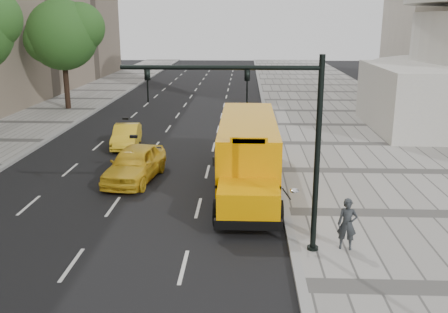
{
  "coord_description": "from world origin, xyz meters",
  "views": [
    {
      "loc": [
        4.34,
        -23.87,
        7.39
      ],
      "look_at": [
        3.5,
        -4.0,
        1.9
      ],
      "focal_mm": 40.0,
      "sensor_mm": 36.0,
      "label": 1
    }
  ],
  "objects_px": {
    "taxi_far": "(126,136)",
    "traffic_signal": "(272,131)",
    "tree_c": "(64,34)",
    "taxi_near": "(135,164)",
    "pedestrian": "(347,224)",
    "school_bus": "(248,147)"
  },
  "relations": [
    {
      "from": "school_bus",
      "to": "pedestrian",
      "type": "relative_size",
      "value": 6.75
    },
    {
      "from": "school_bus",
      "to": "pedestrian",
      "type": "xyz_separation_m",
      "value": [
        3.19,
        -6.97,
        -0.76
      ]
    },
    {
      "from": "tree_c",
      "to": "pedestrian",
      "type": "xyz_separation_m",
      "value": [
        18.08,
        -25.81,
        -5.2
      ]
    },
    {
      "from": "school_bus",
      "to": "tree_c",
      "type": "bearing_deg",
      "value": 128.33
    },
    {
      "from": "tree_c",
      "to": "taxi_far",
      "type": "relative_size",
      "value": 2.23
    },
    {
      "from": "taxi_far",
      "to": "pedestrian",
      "type": "xyz_separation_m",
      "value": [
        10.39,
        -13.61,
        0.34
      ]
    },
    {
      "from": "school_bus",
      "to": "pedestrian",
      "type": "distance_m",
      "value": 7.71
    },
    {
      "from": "tree_c",
      "to": "pedestrian",
      "type": "distance_m",
      "value": 31.94
    },
    {
      "from": "school_bus",
      "to": "taxi_near",
      "type": "distance_m",
      "value": 5.39
    },
    {
      "from": "tree_c",
      "to": "traffic_signal",
      "type": "xyz_separation_m",
      "value": [
        15.58,
        -25.92,
        -2.11
      ]
    },
    {
      "from": "traffic_signal",
      "to": "taxi_near",
      "type": "bearing_deg",
      "value": 129.23
    },
    {
      "from": "tree_c",
      "to": "taxi_near",
      "type": "height_order",
      "value": "tree_c"
    },
    {
      "from": "school_bus",
      "to": "traffic_signal",
      "type": "distance_m",
      "value": 7.48
    },
    {
      "from": "school_bus",
      "to": "traffic_signal",
      "type": "height_order",
      "value": "traffic_signal"
    },
    {
      "from": "tree_c",
      "to": "school_bus",
      "type": "relative_size",
      "value": 0.78
    },
    {
      "from": "school_bus",
      "to": "taxi_far",
      "type": "height_order",
      "value": "school_bus"
    },
    {
      "from": "tree_c",
      "to": "taxi_far",
      "type": "bearing_deg",
      "value": -57.77
    },
    {
      "from": "taxi_far",
      "to": "pedestrian",
      "type": "bearing_deg",
      "value": -58.52
    },
    {
      "from": "taxi_near",
      "to": "traffic_signal",
      "type": "xyz_separation_m",
      "value": [
        6.0,
        -7.34,
        3.27
      ]
    },
    {
      "from": "taxi_far",
      "to": "traffic_signal",
      "type": "height_order",
      "value": "traffic_signal"
    },
    {
      "from": "pedestrian",
      "to": "traffic_signal",
      "type": "bearing_deg",
      "value": -165.2
    },
    {
      "from": "tree_c",
      "to": "taxi_near",
      "type": "relative_size",
      "value": 1.85
    }
  ]
}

